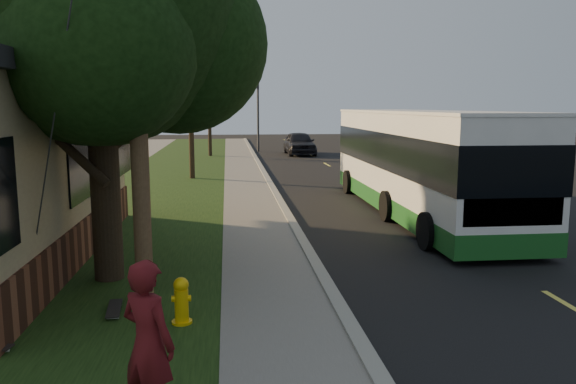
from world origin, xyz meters
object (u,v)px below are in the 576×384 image
Objects in this scene: bare_tree_far at (210,127)px; distant_car at (299,143)px; transit_bus at (418,160)px; utility_pole at (134,31)px; traffic_signal at (258,110)px; skateboarder at (148,344)px; bare_tree_near at (191,134)px; skateboard_main at (114,309)px; leafy_tree at (100,12)px; fire_hydrant at (181,301)px.

bare_tree_far is 0.84× the size of distant_car.
transit_bus is at bearing -71.50° from bare_tree_far.
utility_pole is 2.25× the size of bare_tree_far.
traffic_signal is 3.03× the size of skateboarder.
bare_tree_near is 2.37× the size of skateboarder.
skateboarder is at bearing -73.08° from skateboard_main.
leafy_tree is 31.76m from traffic_signal.
fire_hydrant is 0.18× the size of bare_tree_far.
utility_pole is at bearing -89.34° from bare_tree_near.
traffic_signal is at bearing 75.96° from bare_tree_near.
bare_tree_far is at bearing 87.55° from leafy_tree.
skateboarder is 2.08× the size of skateboard_main.
distant_car is at bearing 92.30° from transit_bus.
bare_tree_near is 17.53m from skateboard_main.
skateboarder is (0.60, -3.83, -3.65)m from utility_pole.
skateboard_main is at bearing -90.81° from bare_tree_near.
transit_bus is at bearing 51.86° from fire_hydrant.
fire_hydrant is 31.58m from distant_car.
utility_pole is at bearing -44.85° from skateboarder.
fire_hydrant is at bearing -87.14° from bare_tree_near.
bare_tree_near is 14.74m from distant_car.
utility_pole is at bearing -96.58° from traffic_signal.
distant_car is at bearing 9.34° from bare_tree_far.
utility_pole is 1.65× the size of traffic_signal.
traffic_signal reaches higher than distant_car.
bare_tree_near is at bearing -92.39° from bare_tree_far.
distant_car reaches higher than fire_hydrant.
bare_tree_near is at bearing 92.86° from fire_hydrant.
utility_pole is at bearing 42.66° from skateboard_main.
bare_tree_near reaches higher than skateboarder.
skateboarder reaches higher than skateboard_main.
traffic_signal is at bearing 81.53° from leafy_tree.
utility_pole is at bearing -90.60° from bare_tree_far.
utility_pole is 29.13m from bare_tree_far.
fire_hydrant is at bearing -128.14° from transit_bus.
skateboarder is at bearing -120.96° from transit_bus.
bare_tree_near is at bearing 89.19° from skateboard_main.
leafy_tree reaches higher than skateboard_main.
bare_tree_near is 12.13m from transit_bus.
skateboard_main is at bearing -78.36° from leafy_tree.
transit_bus is at bearing -88.37° from distant_car.
fire_hydrant is at bearing -55.89° from skateboarder.
skateboarder is 34.39m from distant_car.
leafy_tree is at bearing -98.47° from traffic_signal.
fire_hydrant is 34.25m from traffic_signal.
fire_hydrant is 0.06× the size of transit_bus.
utility_pole reaches higher than fire_hydrant.
fire_hydrant is 0.13× the size of traffic_signal.
bare_tree_near is 4.92× the size of skateboard_main.
bare_tree_near is 16.52m from traffic_signal.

